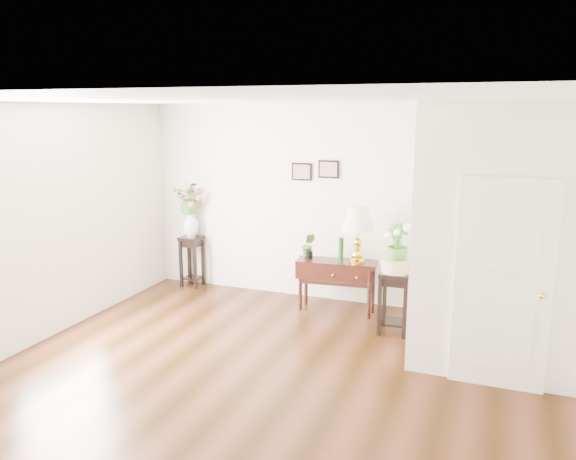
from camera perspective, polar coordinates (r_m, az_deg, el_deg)
The scene contains 20 objects.
floor at distance 5.86m, azimuth -1.70°, elevation -15.44°, with size 6.00×5.50×0.02m, color #472213.
ceiling at distance 5.20m, azimuth -1.89°, elevation 13.08°, with size 6.00×5.50×0.02m, color white.
wall_back at distance 7.92m, azimuth 5.87°, elevation 2.51°, with size 6.00×0.02×2.80m, color white.
wall_front at distance 3.15m, azimuth -21.93°, elevation -13.40°, with size 6.00×0.02×2.80m, color white.
wall_left at distance 7.05m, azimuth -24.91°, elevation 0.26°, with size 0.02×5.50×2.80m, color white.
partition at distance 6.70m, azimuth 21.22°, elevation -0.00°, with size 1.80×1.95×2.80m, color white.
door at distance 5.82m, azimuth 20.95°, elevation -5.31°, with size 0.90×0.05×2.10m, color silver.
art_print_left at distance 8.03m, azimuth 1.40°, elevation 5.94°, with size 0.30×0.02×0.25m, color black.
art_print_right at distance 7.90m, azimuth 4.15°, elevation 6.18°, with size 0.30×0.02×0.25m, color black.
wall_ornament at distance 6.78m, azimuth 13.65°, elevation 6.17°, with size 0.51×0.51×0.07m, color #B47A4E.
console_table at distance 7.71m, azimuth 4.94°, elevation -5.71°, with size 1.08×0.36×0.72m, color black.
table_lamp at distance 7.45m, azimuth 7.10°, elevation -0.72°, with size 0.43×0.43×0.76m, color yellow.
green_vase at distance 7.55m, azimuth 5.41°, elevation -1.92°, with size 0.07×0.07×0.33m, color #13431B.
potted_plant at distance 7.68m, azimuth 2.09°, elevation -1.66°, with size 0.18×0.15×0.33m, color #3D7A29.
plant_stand_a at distance 8.89m, azimuth -9.72°, elevation -3.17°, with size 0.31×0.31×0.79m, color black.
porcelain_vase at distance 8.75m, azimuth -9.87°, elevation 0.76°, with size 0.24×0.24×0.41m, color white, non-canonical shape.
lily_arrangement at distance 8.68m, azimuth -9.97°, elevation 3.52°, with size 0.45×0.39×0.50m, color #3D7A29.
plant_stand_b at distance 7.08m, azimuth 10.78°, elevation -7.24°, with size 0.37×0.37×0.78m, color black.
ceramic_bowl at distance 6.94m, azimuth 10.93°, elevation -3.58°, with size 0.36×0.36×0.16m, color beige.
narcissus at distance 6.87m, azimuth 11.02°, elevation -1.34°, with size 0.27×0.27×0.48m, color #3D7A29.
Camera 1 is at (2.00, -4.80, 2.71)m, focal length 35.00 mm.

